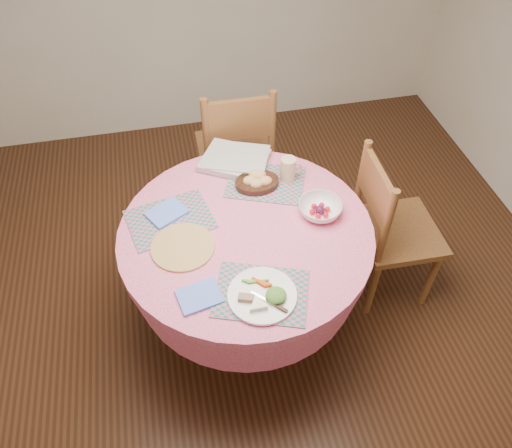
# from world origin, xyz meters

# --- Properties ---
(ground) EXTENTS (4.00, 4.00, 0.00)m
(ground) POSITION_xyz_m (0.00, 0.00, 0.00)
(ground) COLOR #331C0F
(ground) RESTS_ON ground
(room_envelope) EXTENTS (4.01, 4.01, 2.71)m
(room_envelope) POSITION_xyz_m (0.00, 0.00, 1.71)
(room_envelope) COLOR silver
(room_envelope) RESTS_ON ground
(dining_table) EXTENTS (1.24, 1.24, 0.75)m
(dining_table) POSITION_xyz_m (0.00, 0.00, 0.56)
(dining_table) COLOR pink
(dining_table) RESTS_ON ground
(chair_right) EXTENTS (0.44, 0.46, 0.98)m
(chair_right) POSITION_xyz_m (0.82, 0.07, 0.51)
(chair_right) COLOR brown
(chair_right) RESTS_ON ground
(chair_back) EXTENTS (0.48, 0.46, 1.02)m
(chair_back) POSITION_xyz_m (0.12, 0.89, 0.53)
(chair_back) COLOR brown
(chair_back) RESTS_ON ground
(placemat_front) EXTENTS (0.48, 0.42, 0.01)m
(placemat_front) POSITION_xyz_m (-0.01, -0.38, 0.75)
(placemat_front) COLOR #178166
(placemat_front) RESTS_ON dining_table
(placemat_left) EXTENTS (0.45, 0.38, 0.01)m
(placemat_left) POSITION_xyz_m (-0.35, 0.14, 0.75)
(placemat_left) COLOR #178166
(placemat_left) RESTS_ON dining_table
(placemat_back) EXTENTS (0.48, 0.43, 0.01)m
(placemat_back) POSITION_xyz_m (0.17, 0.31, 0.75)
(placemat_back) COLOR #178166
(placemat_back) RESTS_ON dining_table
(wicker_trivet) EXTENTS (0.30, 0.30, 0.01)m
(wicker_trivet) POSITION_xyz_m (-0.31, -0.05, 0.76)
(wicker_trivet) COLOR #AC8A4A
(wicker_trivet) RESTS_ON dining_table
(napkin_near) EXTENTS (0.20, 0.17, 0.01)m
(napkin_near) POSITION_xyz_m (-0.27, -0.34, 0.76)
(napkin_near) COLOR #5F82F5
(napkin_near) RESTS_ON dining_table
(napkin_far) EXTENTS (0.23, 0.21, 0.01)m
(napkin_far) POSITION_xyz_m (-0.36, 0.18, 0.76)
(napkin_far) COLOR #5F82F5
(napkin_far) RESTS_ON placemat_left
(dinner_plate) EXTENTS (0.30, 0.30, 0.05)m
(dinner_plate) POSITION_xyz_m (-0.00, -0.40, 0.77)
(dinner_plate) COLOR white
(dinner_plate) RESTS_ON placemat_front
(bread_bowl) EXTENTS (0.23, 0.23, 0.08)m
(bread_bowl) POSITION_xyz_m (0.12, 0.29, 0.79)
(bread_bowl) COLOR black
(bread_bowl) RESTS_ON placemat_back
(latte_mug) EXTENTS (0.12, 0.08, 0.13)m
(latte_mug) POSITION_xyz_m (0.29, 0.31, 0.82)
(latte_mug) COLOR beige
(latte_mug) RESTS_ON placemat_back
(fruit_bowl) EXTENTS (0.25, 0.25, 0.07)m
(fruit_bowl) POSITION_xyz_m (0.38, 0.03, 0.78)
(fruit_bowl) COLOR white
(fruit_bowl) RESTS_ON dining_table
(newspaper_stack) EXTENTS (0.43, 0.40, 0.04)m
(newspaper_stack) POSITION_xyz_m (0.04, 0.50, 0.78)
(newspaper_stack) COLOR silver
(newspaper_stack) RESTS_ON dining_table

